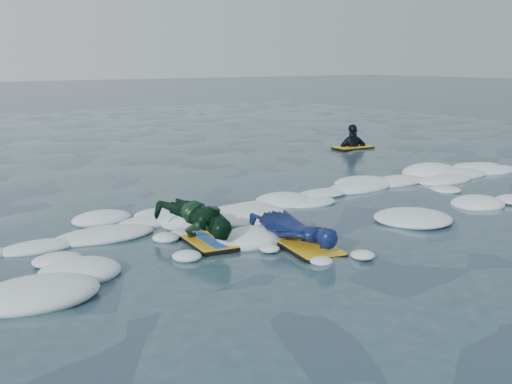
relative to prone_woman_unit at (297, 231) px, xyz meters
The scene contains 5 objects.
ground 1.01m from the prone_woman_unit, 16.17° to the left, with size 120.00×120.00×0.00m, color #182F3A.
foam_band 1.63m from the prone_woman_unit, 53.89° to the left, with size 12.00×3.10×0.30m, color white, non-canonical shape.
prone_woman_unit is the anchor object (origin of this frame).
prone_child_unit 1.17m from the prone_woman_unit, 134.86° to the left, with size 0.63×1.29×0.50m.
waiting_rider_unit 8.54m from the prone_woman_unit, 42.18° to the left, with size 1.00×0.61×1.46m.
Camera 1 is at (-5.52, -5.97, 2.18)m, focal length 45.00 mm.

